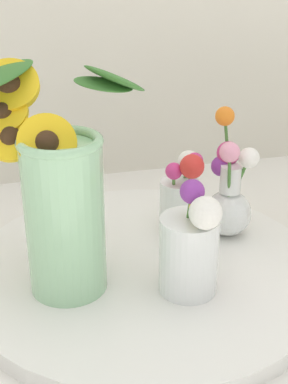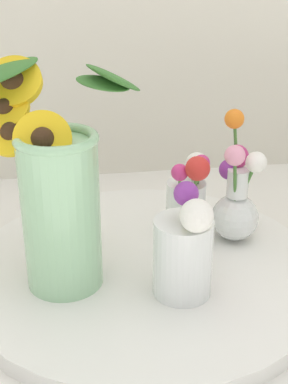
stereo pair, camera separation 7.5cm
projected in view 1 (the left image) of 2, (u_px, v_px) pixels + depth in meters
name	position (u px, v px, depth m)	size (l,w,h in m)	color
ground_plane	(148.00, 316.00, 0.72)	(6.00, 6.00, 0.00)	silver
serving_tray	(144.00, 268.00, 0.80)	(0.53, 0.53, 0.02)	white
mason_jar_sunflowers	(59.00, 196.00, 0.69)	(0.26, 0.19, 0.30)	#99CC9E
vase_small_center	(190.00, 248.00, 0.70)	(0.08, 0.09, 0.16)	white
vase_bulb_right	(229.00, 193.00, 0.85)	(0.07, 0.09, 0.20)	white
vase_small_back	(182.00, 194.00, 0.86)	(0.07, 0.08, 0.14)	white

